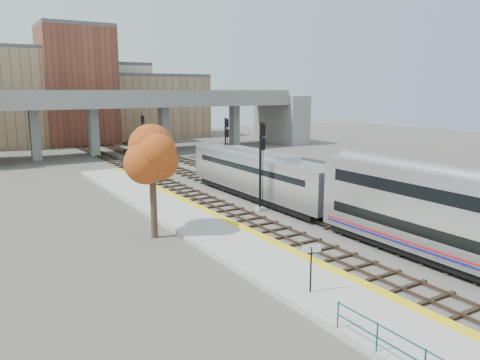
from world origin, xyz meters
TOP-DOWN VIEW (x-y plane):
  - ground at (0.00, 0.00)m, footprint 160.00×160.00m
  - platform at (-7.25, 0.00)m, footprint 4.50×60.00m
  - yellow_strip at (-5.35, 0.00)m, footprint 0.70×60.00m
  - tracks at (0.93, 12.50)m, footprint 10.70×95.00m
  - overpass at (4.92, 45.00)m, footprint 54.00×12.00m
  - buildings_far at (1.26, 66.57)m, footprint 43.00×21.00m
  - parking_lot at (14.00, 28.00)m, footprint 14.00×18.00m
  - locomotive at (1.00, 9.01)m, footprint 3.02×19.05m
  - signal_mast_near at (-1.10, 5.72)m, footprint 0.60×0.64m
  - signal_mast_mid at (3.00, 18.40)m, footprint 0.60×0.64m
  - signal_mast_far at (-1.10, 32.44)m, footprint 0.60×0.64m
  - station_sign at (-8.17, -8.88)m, footprint 0.86×0.36m
  - tree at (-10.93, 3.62)m, footprint 3.60×3.60m
  - car_a at (9.57, 22.07)m, footprint 1.88×3.60m
  - car_b at (15.42, 27.08)m, footprint 2.64×3.73m
  - car_c at (15.16, 31.31)m, footprint 3.32×4.70m

SIDE VIEW (x-z plane):
  - ground at x=0.00m, z-range 0.00..0.00m
  - parking_lot at x=14.00m, z-range 0.00..0.04m
  - tracks at x=0.93m, z-range -0.05..0.20m
  - platform at x=-7.25m, z-range 0.00..0.35m
  - yellow_strip at x=-5.35m, z-range 0.35..0.36m
  - car_b at x=15.42m, z-range 0.04..1.21m
  - car_a at x=9.57m, z-range 0.04..1.21m
  - car_c at x=15.16m, z-range 0.04..1.30m
  - station_sign at x=-8.17m, z-range 0.84..3.12m
  - locomotive at x=1.00m, z-range 0.23..4.33m
  - signal_mast_far at x=-1.10m, z-range -0.14..6.30m
  - signal_mast_mid at x=3.00m, z-range -0.09..6.60m
  - signal_mast_near at x=-1.10m, z-range -0.02..7.09m
  - tree at x=-10.93m, z-range 1.68..8.61m
  - overpass at x=4.92m, z-range 1.06..10.56m
  - buildings_far at x=1.26m, z-range -2.42..18.18m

